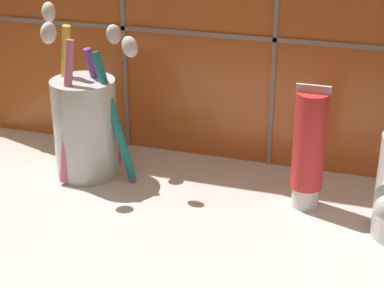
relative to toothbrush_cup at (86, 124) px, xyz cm
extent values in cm
cube|color=silver|center=(17.22, -8.99, -7.07)|extent=(71.46, 36.52, 2.00)
cube|color=gray|center=(17.22, 8.68, 8.82)|extent=(81.46, 0.24, 0.50)
cylinder|color=silver|center=(-0.04, -0.01, -0.53)|extent=(7.06, 7.06, 11.08)
cylinder|color=teal|center=(3.65, -0.26, 1.30)|extent=(4.90, 1.52, 14.19)
ellipsoid|color=white|center=(5.91, -0.56, 9.33)|extent=(2.38, 1.58, 2.58)
cylinder|color=purple|center=(1.20, 2.17, 1.30)|extent=(3.05, 3.78, 14.13)
ellipsoid|color=white|center=(2.24, 3.64, 9.34)|extent=(2.29, 2.49, 2.52)
cylinder|color=yellow|center=(-2.86, 0.90, 2.52)|extent=(3.49, 1.98, 16.51)
ellipsoid|color=white|center=(-4.19, 1.38, 11.80)|extent=(2.32, 1.90, 2.43)
cylinder|color=pink|center=(-0.82, -2.53, 2.08)|extent=(2.36, 3.14, 15.62)
ellipsoid|color=white|center=(-1.47, -3.62, 10.91)|extent=(2.13, 2.37, 2.42)
cylinder|color=white|center=(24.59, -0.01, -4.96)|extent=(2.73, 2.73, 2.21)
cylinder|color=red|center=(24.59, -0.01, 1.17)|extent=(3.21, 3.21, 10.06)
cube|color=silver|center=(24.59, -0.01, 6.60)|extent=(3.38, 0.36, 0.80)
camera|label=1|loc=(31.42, -58.90, 26.35)|focal=60.00mm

